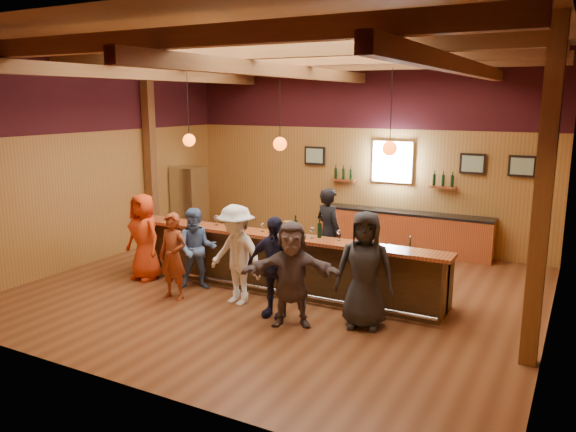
{
  "coord_description": "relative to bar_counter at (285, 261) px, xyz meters",
  "views": [
    {
      "loc": [
        4.81,
        -8.66,
        3.46
      ],
      "look_at": [
        0.0,
        0.3,
        1.35
      ],
      "focal_mm": 35.0,
      "sensor_mm": 36.0,
      "label": 1
    }
  ],
  "objects": [
    {
      "name": "glass_b",
      "position": [
        -1.8,
        -0.37,
        0.72
      ],
      "size": [
        0.08,
        0.08,
        0.19
      ],
      "color": "silver",
      "rests_on": "bar_counter"
    },
    {
      "name": "glass_g",
      "position": [
        1.16,
        -0.22,
        0.72
      ],
      "size": [
        0.08,
        0.08,
        0.19
      ],
      "color": "silver",
      "rests_on": "bar_counter"
    },
    {
      "name": "customer_denim",
      "position": [
        -1.42,
        -0.8,
        0.24
      ],
      "size": [
        0.94,
        0.88,
        1.53
      ],
      "primitive_type": "imported",
      "rotation": [
        0.0,
        0.0,
        0.56
      ],
      "color": "#5674AD",
      "rests_on": "ground"
    },
    {
      "name": "wine_shelves",
      "position": [
        0.78,
        3.73,
        1.1
      ],
      "size": [
        3.0,
        0.18,
        0.3
      ],
      "color": "maroon",
      "rests_on": "room"
    },
    {
      "name": "glass_h",
      "position": [
        1.8,
        -0.39,
        0.71
      ],
      "size": [
        0.08,
        0.08,
        0.17
      ],
      "color": "silver",
      "rests_on": "bar_counter"
    },
    {
      "name": "customer_dark",
      "position": [
        1.94,
        -1.02,
        0.39
      ],
      "size": [
        1.01,
        0.78,
        1.83
      ],
      "primitive_type": "imported",
      "rotation": [
        0.0,
        0.0,
        0.24
      ],
      "color": "black",
      "rests_on": "ground"
    },
    {
      "name": "customer_navy",
      "position": [
        0.52,
        -1.3,
        0.31
      ],
      "size": [
        0.99,
        0.44,
        1.66
      ],
      "primitive_type": "imported",
      "rotation": [
        0.0,
        0.0,
        0.03
      ],
      "color": "#1A1A35",
      "rests_on": "ground"
    },
    {
      "name": "glass_e",
      "position": [
        -0.32,
        -0.26,
        0.7
      ],
      "size": [
        0.07,
        0.07,
        0.16
      ],
      "color": "silver",
      "rests_on": "bar_counter"
    },
    {
      "name": "bar_counter",
      "position": [
        0.0,
        0.0,
        0.0
      ],
      "size": [
        6.3,
        1.07,
        1.11
      ],
      "color": "black",
      "rests_on": "ground"
    },
    {
      "name": "ice_bucket",
      "position": [
        0.18,
        -0.19,
        0.7
      ],
      "size": [
        0.21,
        0.21,
        0.22
      ],
      "primitive_type": "cylinder",
      "color": "olive",
      "rests_on": "bar_counter"
    },
    {
      "name": "customer_white",
      "position": [
        -0.34,
        -1.11,
        0.35
      ],
      "size": [
        1.23,
        0.86,
        1.74
      ],
      "primitive_type": "imported",
      "rotation": [
        0.0,
        0.0,
        -0.2
      ],
      "color": "white",
      "rests_on": "ground"
    },
    {
      "name": "glass_a",
      "position": [
        -2.8,
        -0.4,
        0.71
      ],
      "size": [
        0.07,
        0.07,
        0.16
      ],
      "color": "silver",
      "rests_on": "bar_counter"
    },
    {
      "name": "glass_f",
      "position": [
        0.7,
        -0.29,
        0.73
      ],
      "size": [
        0.09,
        0.09,
        0.2
      ],
      "color": "silver",
      "rests_on": "bar_counter"
    },
    {
      "name": "glass_c",
      "position": [
        -1.36,
        -0.24,
        0.73
      ],
      "size": [
        0.09,
        0.09,
        0.2
      ],
      "color": "silver",
      "rests_on": "bar_counter"
    },
    {
      "name": "customer_redvest",
      "position": [
        -1.47,
        -1.41,
        0.25
      ],
      "size": [
        0.57,
        0.38,
        1.54
      ],
      "primitive_type": "imported",
      "rotation": [
        0.0,
        0.0,
        0.02
      ],
      "color": "maroon",
      "rests_on": "ground"
    },
    {
      "name": "back_bar_cabinet",
      "position": [
        1.18,
        3.57,
        -0.05
      ],
      "size": [
        4.0,
        0.52,
        0.95
      ],
      "color": "maroon",
      "rests_on": "ground"
    },
    {
      "name": "stainless_fridge",
      "position": [
        -4.12,
        2.45,
        0.38
      ],
      "size": [
        0.7,
        0.7,
        1.8
      ],
      "primitive_type": "cube",
      "color": "silver",
      "rests_on": "ground"
    },
    {
      "name": "pendant_lights",
      "position": [
        -0.02,
        -0.15,
        2.19
      ],
      "size": [
        4.24,
        0.24,
        1.37
      ],
      "color": "black",
      "rests_on": "room"
    },
    {
      "name": "framed_pictures",
      "position": [
        1.65,
        3.79,
        1.58
      ],
      "size": [
        5.35,
        0.05,
        0.45
      ],
      "color": "black",
      "rests_on": "room"
    },
    {
      "name": "window",
      "position": [
        0.78,
        3.8,
        1.53
      ],
      "size": [
        0.95,
        0.09,
        0.95
      ],
      "color": "silver",
      "rests_on": "room"
    },
    {
      "name": "bottle_b",
      "position": [
        0.79,
        -0.2,
        0.72
      ],
      "size": [
        0.07,
        0.07,
        0.34
      ],
      "color": "black",
      "rests_on": "bar_counter"
    },
    {
      "name": "customer_brown",
      "position": [
        0.92,
        -1.48,
        0.31
      ],
      "size": [
        1.6,
        1.08,
        1.66
      ],
      "primitive_type": "imported",
      "rotation": [
        0.0,
        0.0,
        0.42
      ],
      "color": "#564545",
      "rests_on": "ground"
    },
    {
      "name": "customer_orange",
      "position": [
        -2.69,
        -0.8,
        0.33
      ],
      "size": [
        0.91,
        0.67,
        1.7
      ],
      "primitive_type": "imported",
      "rotation": [
        0.0,
        0.0,
        -0.16
      ],
      "color": "red",
      "rests_on": "ground"
    },
    {
      "name": "room",
      "position": [
        -0.02,
        -0.09,
        2.69
      ],
      "size": [
        9.04,
        9.0,
        4.52
      ],
      "color": "brown",
      "rests_on": "ground"
    },
    {
      "name": "bottle_a",
      "position": [
        0.35,
        -0.25,
        0.73
      ],
      "size": [
        0.08,
        0.08,
        0.36
      ],
      "color": "black",
      "rests_on": "bar_counter"
    },
    {
      "name": "bartender",
      "position": [
        0.39,
        1.08,
        0.37
      ],
      "size": [
        0.77,
        0.66,
        1.78
      ],
      "primitive_type": "imported",
      "rotation": [
        0.0,
        0.0,
        2.71
      ],
      "color": "black",
      "rests_on": "ground"
    },
    {
      "name": "glass_d",
      "position": [
        -0.86,
        -0.38,
        0.71
      ],
      "size": [
        0.08,
        0.08,
        0.17
      ],
      "color": "silver",
      "rests_on": "bar_counter"
    }
  ]
}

